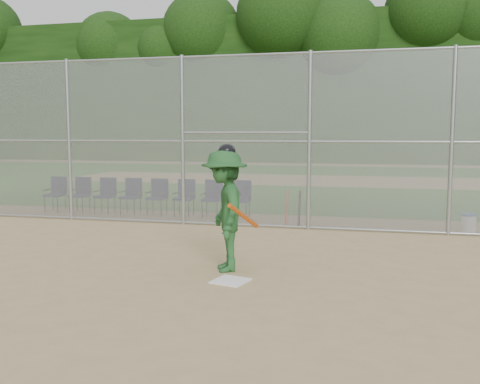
% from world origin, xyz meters
% --- Properties ---
extents(ground, '(100.00, 100.00, 0.00)m').
position_xyz_m(ground, '(0.00, 0.00, 0.00)').
color(ground, tan).
rests_on(ground, ground).
extents(grass_strip, '(100.00, 100.00, 0.00)m').
position_xyz_m(grass_strip, '(0.00, 18.00, 0.01)').
color(grass_strip, '#285D1B').
rests_on(grass_strip, ground).
extents(dirt_patch_far, '(24.00, 24.00, 0.00)m').
position_xyz_m(dirt_patch_far, '(0.00, 18.00, 0.01)').
color(dirt_patch_far, tan).
rests_on(dirt_patch_far, ground).
extents(backstop_fence, '(16.09, 0.09, 4.00)m').
position_xyz_m(backstop_fence, '(0.00, 5.00, 2.07)').
color(backstop_fence, gray).
rests_on(backstop_fence, ground).
extents(treeline, '(81.00, 60.00, 11.00)m').
position_xyz_m(treeline, '(0.00, 20.00, 5.50)').
color(treeline, black).
rests_on(treeline, ground).
extents(home_plate, '(0.59, 0.59, 0.02)m').
position_xyz_m(home_plate, '(0.36, 0.41, 0.01)').
color(home_plate, white).
rests_on(home_plate, ground).
extents(batter_at_plate, '(1.13, 1.49, 2.02)m').
position_xyz_m(batter_at_plate, '(0.10, 1.03, 0.98)').
color(batter_at_plate, '#1F4E23').
rests_on(batter_at_plate, ground).
extents(water_cooler, '(0.32, 0.32, 0.41)m').
position_xyz_m(water_cooler, '(4.50, 5.54, 0.21)').
color(water_cooler, white).
rests_on(water_cooler, ground).
extents(spare_bats, '(0.36, 0.31, 0.84)m').
position_xyz_m(spare_bats, '(0.58, 5.47, 0.42)').
color(spare_bats, '#D84C14').
rests_on(spare_bats, ground).
extents(chair_0, '(0.54, 0.52, 0.96)m').
position_xyz_m(chair_0, '(-6.28, 6.27, 0.48)').
color(chair_0, '#10123B').
rests_on(chair_0, ground).
extents(chair_1, '(0.54, 0.52, 0.96)m').
position_xyz_m(chair_1, '(-5.51, 6.27, 0.48)').
color(chair_1, '#10123B').
rests_on(chair_1, ground).
extents(chair_2, '(0.54, 0.52, 0.96)m').
position_xyz_m(chair_2, '(-4.74, 6.27, 0.48)').
color(chair_2, '#10123B').
rests_on(chair_2, ground).
extents(chair_3, '(0.54, 0.52, 0.96)m').
position_xyz_m(chair_3, '(-3.98, 6.27, 0.48)').
color(chair_3, '#10123B').
rests_on(chair_3, ground).
extents(chair_4, '(0.54, 0.52, 0.96)m').
position_xyz_m(chair_4, '(-3.21, 6.27, 0.48)').
color(chair_4, '#10123B').
rests_on(chair_4, ground).
extents(chair_5, '(0.54, 0.52, 0.96)m').
position_xyz_m(chair_5, '(-2.44, 6.27, 0.48)').
color(chair_5, '#10123B').
rests_on(chair_5, ground).
extents(chair_6, '(0.54, 0.52, 0.96)m').
position_xyz_m(chair_6, '(-1.67, 6.27, 0.48)').
color(chair_6, '#10123B').
rests_on(chair_6, ground).
extents(chair_7, '(0.54, 0.52, 0.96)m').
position_xyz_m(chair_7, '(-0.90, 6.27, 0.48)').
color(chair_7, '#10123B').
rests_on(chair_7, ground).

